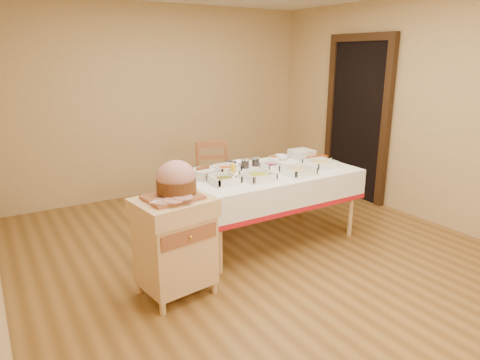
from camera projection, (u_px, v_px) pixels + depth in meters
name	position (u px, v px, depth m)	size (l,w,h in m)	color
room_shell	(261.00, 126.00, 3.93)	(5.00, 5.00, 5.00)	brown
doorway	(357.00, 117.00, 5.83)	(0.09, 1.10, 2.20)	black
dining_table	(268.00, 186.00, 4.52)	(1.82, 1.02, 0.76)	#E2B77C
butcher_cart	(175.00, 241.00, 3.47)	(0.65, 0.56, 0.84)	#E2B77C
dining_chair	(213.00, 179.00, 5.20)	(0.53, 0.52, 0.92)	#9B5832
ham_on_board	(176.00, 182.00, 3.39)	(0.45, 0.43, 0.30)	#9B5832
serving_dish_a	(224.00, 180.00, 4.03)	(0.26, 0.25, 0.11)	white
serving_dish_b	(258.00, 176.00, 4.14)	(0.28, 0.28, 0.11)	white
serving_dish_c	(298.00, 171.00, 4.34)	(0.28, 0.28, 0.11)	white
serving_dish_d	(320.00, 164.00, 4.63)	(0.28, 0.28, 0.11)	white
serving_dish_e	(226.00, 169.00, 4.39)	(0.25, 0.24, 0.12)	white
serving_dish_f	(272.00, 166.00, 4.54)	(0.20, 0.19, 0.09)	white
small_bowl_left	(197.00, 171.00, 4.36)	(0.11, 0.11, 0.05)	white
small_bowl_mid	(231.00, 164.00, 4.64)	(0.12, 0.12, 0.05)	navy
small_bowl_right	(274.00, 159.00, 4.87)	(0.11, 0.11, 0.06)	white
bowl_white_imported	(239.00, 163.00, 4.73)	(0.16, 0.16, 0.04)	white
bowl_small_imported	(282.00, 157.00, 4.97)	(0.16, 0.16, 0.05)	white
preserve_jar_left	(245.00, 163.00, 4.58)	(0.09, 0.09, 0.11)	silver
preserve_jar_right	(256.00, 162.00, 4.66)	(0.08, 0.08, 0.11)	silver
mustard_bottle	(233.00, 170.00, 4.22)	(0.05, 0.05, 0.16)	yellow
bread_basket	(203.00, 173.00, 4.20)	(0.24, 0.24, 0.11)	silver
plate_stack	(302.00, 154.00, 5.00)	(0.24, 0.24, 0.10)	white
brass_platter	(317.00, 158.00, 4.94)	(0.32, 0.23, 0.04)	gold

